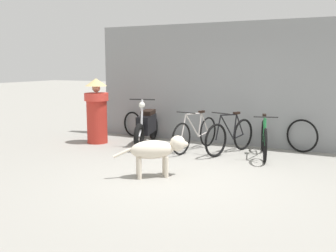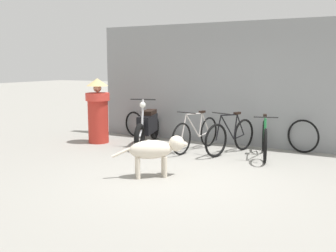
# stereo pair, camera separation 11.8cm
# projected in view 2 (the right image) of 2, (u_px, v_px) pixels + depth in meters

# --- Properties ---
(ground_plane) EXTENTS (60.00, 60.00, 0.00)m
(ground_plane) POSITION_uv_depth(u_px,v_px,m) (188.00, 178.00, 6.50)
(ground_plane) COLOR gray
(shop_wall_back) EXTENTS (7.47, 0.20, 2.81)m
(shop_wall_back) POSITION_uv_depth(u_px,v_px,m) (244.00, 84.00, 8.98)
(shop_wall_back) COLOR gray
(shop_wall_back) RESTS_ON ground
(bicycle_0) EXTENTS (0.46, 1.74, 0.88)m
(bicycle_0) POSITION_uv_depth(u_px,v_px,m) (196.00, 134.00, 8.53)
(bicycle_0) COLOR black
(bicycle_0) RESTS_ON ground
(bicycle_1) EXTENTS (0.61, 1.58, 0.89)m
(bicycle_1) POSITION_uv_depth(u_px,v_px,m) (231.00, 136.00, 8.23)
(bicycle_1) COLOR black
(bicycle_1) RESTS_ON ground
(bicycle_2) EXTENTS (0.57, 1.69, 0.87)m
(bicycle_2) POSITION_uv_depth(u_px,v_px,m) (264.00, 140.00, 7.93)
(bicycle_2) COLOR black
(bicycle_2) RESTS_ON ground
(motorcycle) EXTENTS (0.67, 1.85, 1.10)m
(motorcycle) POSITION_uv_depth(u_px,v_px,m) (147.00, 126.00, 9.17)
(motorcycle) COLOR black
(motorcycle) RESTS_ON ground
(stray_dog) EXTENTS (1.05, 0.88, 0.69)m
(stray_dog) POSITION_uv_depth(u_px,v_px,m) (156.00, 149.00, 6.51)
(stray_dog) COLOR beige
(stray_dog) RESTS_ON ground
(person_in_robes) EXTENTS (0.79, 0.79, 1.54)m
(person_in_robes) POSITION_uv_depth(u_px,v_px,m) (98.00, 110.00, 9.33)
(person_in_robes) COLOR #B72D23
(person_in_robes) RESTS_ON ground
(spare_tire_left) EXTENTS (0.69, 0.26, 0.71)m
(spare_tire_left) POSITION_uv_depth(u_px,v_px,m) (303.00, 136.00, 8.29)
(spare_tire_left) COLOR black
(spare_tire_left) RESTS_ON ground
(spare_tire_right) EXTENTS (0.64, 0.21, 0.65)m
(spare_tire_right) POSITION_uv_depth(u_px,v_px,m) (134.00, 124.00, 10.21)
(spare_tire_right) COLOR black
(spare_tire_right) RESTS_ON ground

